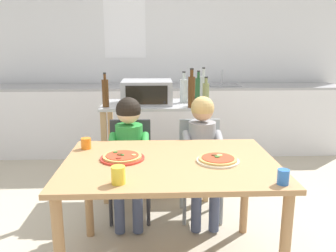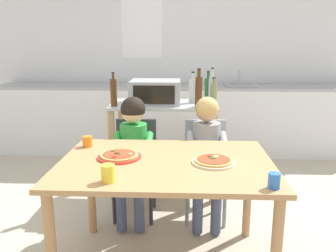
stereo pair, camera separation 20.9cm
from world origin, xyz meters
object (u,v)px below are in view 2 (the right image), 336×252
at_px(bottle_dark_olive_oil, 199,91).
at_px(child_in_green_shirt, 133,143).
at_px(bottle_tall_green_wine, 114,92).
at_px(drinking_cup_yellow, 108,173).
at_px(toaster_oven, 156,92).
at_px(dining_table, 166,175).
at_px(dining_chair_left, 135,161).
at_px(bottle_slim_sauce, 208,89).
at_px(bottle_squat_spirits, 193,91).
at_px(bottle_clear_vinegar, 212,90).
at_px(child_in_grey_shirt, 207,146).
at_px(drinking_cup_orange, 87,141).
at_px(pizza_plate_red_rimmed, 119,156).
at_px(dining_chair_right, 205,162).
at_px(drinking_cup_blue, 274,181).
at_px(bottle_brown_beer, 214,95).
at_px(pizza_plate_cream, 214,161).
at_px(kitchen_island_cart, 164,134).

xyz_separation_m(bottle_dark_olive_oil, child_in_green_shirt, (-0.53, -0.36, -0.37)).
distance_m(bottle_tall_green_wine, drinking_cup_yellow, 1.43).
bearing_deg(toaster_oven, bottle_tall_green_wine, -156.43).
bearing_deg(dining_table, dining_chair_left, 111.85).
distance_m(child_in_green_shirt, drinking_cup_yellow, 0.98).
relative_size(bottle_slim_sauce, drinking_cup_yellow, 3.18).
xyz_separation_m(bottle_squat_spirits, bottle_clear_vinegar, (0.17, -0.10, 0.02)).
height_order(toaster_oven, child_in_grey_shirt, toaster_oven).
relative_size(bottle_slim_sauce, drinking_cup_orange, 3.95).
relative_size(dining_table, pizza_plate_red_rimmed, 4.74).
bearing_deg(dining_chair_right, drinking_cup_yellow, -118.01).
bearing_deg(bottle_tall_green_wine, drinking_cup_blue, -52.92).
bearing_deg(dining_chair_left, bottle_dark_olive_oil, 24.58).
xyz_separation_m(pizza_plate_red_rimmed, drinking_cup_blue, (0.86, -0.44, 0.03)).
bearing_deg(drinking_cup_yellow, dining_chair_left, 90.68).
xyz_separation_m(dining_table, pizza_plate_red_rimmed, (-0.30, 0.04, 0.11)).
bearing_deg(toaster_oven, pizza_plate_red_rimmed, -96.88).
xyz_separation_m(dining_chair_right, drinking_cup_blue, (0.27, -1.13, 0.30)).
xyz_separation_m(bottle_brown_beer, pizza_plate_red_rimmed, (-0.67, -0.99, -0.25)).
relative_size(pizza_plate_red_rimmed, pizza_plate_cream, 1.05).
bearing_deg(bottle_tall_green_wine, bottle_squat_spirits, 16.79).
height_order(child_in_green_shirt, drinking_cup_orange, child_in_green_shirt).
distance_m(dining_table, drinking_cup_blue, 0.70).
bearing_deg(child_in_grey_shirt, kitchen_island_cart, 121.87).
height_order(kitchen_island_cart, dining_chair_right, kitchen_island_cart).
distance_m(bottle_slim_sauce, dining_table, 1.43).
height_order(dining_chair_right, drinking_cup_orange, dining_chair_right).
bearing_deg(bottle_squat_spirits, child_in_green_shirt, -127.48).
height_order(bottle_squat_spirits, child_in_grey_shirt, bottle_squat_spirits).
bearing_deg(dining_chair_right, dining_chair_left, 179.61).
bearing_deg(drinking_cup_blue, child_in_grey_shirt, 105.05).
xyz_separation_m(bottle_squat_spirits, child_in_green_shirt, (-0.49, -0.64, -0.34)).
distance_m(bottle_dark_olive_oil, child_in_grey_shirt, 0.53).
relative_size(bottle_dark_olive_oil, child_in_green_shirt, 0.34).
relative_size(toaster_oven, child_in_green_shirt, 0.45).
distance_m(child_in_green_shirt, pizza_plate_red_rimmed, 0.59).
bearing_deg(drinking_cup_orange, drinking_cup_blue, -30.68).
bearing_deg(child_in_grey_shirt, drinking_cup_orange, -158.42).
distance_m(bottle_slim_sauce, drinking_cup_yellow, 1.82).
relative_size(dining_table, drinking_cup_blue, 16.50).
bearing_deg(bottle_clear_vinegar, drinking_cup_yellow, -113.30).
distance_m(pizza_plate_red_rimmed, drinking_cup_orange, 0.36).
distance_m(kitchen_island_cart, bottle_tall_green_wine, 0.64).
height_order(bottle_slim_sauce, drinking_cup_yellow, bottle_slim_sauce).
bearing_deg(child_in_grey_shirt, dining_chair_left, 168.00).
bearing_deg(bottle_tall_green_wine, drinking_cup_orange, -93.10).
relative_size(bottle_squat_spirits, pizza_plate_red_rimmed, 1.07).
distance_m(dining_chair_right, child_in_grey_shirt, 0.22).
distance_m(dining_table, drinking_cup_yellow, 0.47).
bearing_deg(bottle_clear_vinegar, drinking_cup_blue, -82.68).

